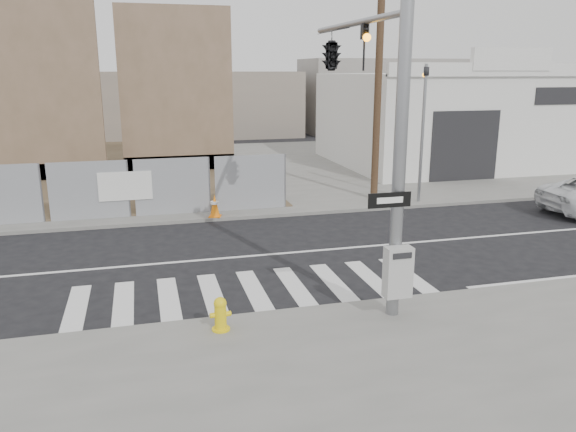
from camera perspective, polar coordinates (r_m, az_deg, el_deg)
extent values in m
plane|color=black|center=(15.83, -5.27, -4.20)|extent=(100.00, 100.00, 0.00)
cube|color=slate|center=(29.33, -9.88, 4.50)|extent=(50.00, 20.00, 0.12)
cylinder|color=gray|center=(11.23, 11.33, 6.83)|extent=(0.26, 0.26, 7.00)
cylinder|color=gray|center=(13.56, 6.84, 18.88)|extent=(0.14, 5.20, 0.14)
cube|color=#B2B2AF|center=(11.56, 11.11, -5.62)|extent=(0.55, 0.30, 1.05)
cube|color=black|center=(11.16, 10.28, 1.61)|extent=(0.90, 0.03, 0.30)
cube|color=silver|center=(11.14, 10.32, 1.59)|extent=(0.55, 0.01, 0.12)
imported|color=black|center=(12.97, 7.78, 16.61)|extent=(0.16, 0.20, 1.00)
imported|color=black|center=(15.03, 4.46, 16.40)|extent=(0.53, 2.48, 1.00)
cylinder|color=gray|center=(22.14, 13.49, 8.06)|extent=(0.12, 0.12, 5.20)
imported|color=black|center=(22.02, 13.88, 14.53)|extent=(0.16, 0.20, 1.00)
cube|color=brown|center=(28.19, -24.66, 11.33)|extent=(6.00, 0.50, 8.00)
cube|color=brown|center=(28.93, -23.78, 4.27)|extent=(6.00, 1.30, 0.80)
cube|color=brown|center=(28.88, -11.25, 12.40)|extent=(5.50, 0.50, 8.00)
cube|color=brown|center=(29.62, -10.96, 5.45)|extent=(5.50, 1.30, 0.80)
cube|color=silver|center=(32.38, 15.94, 9.49)|extent=(12.00, 10.00, 4.80)
cube|color=silver|center=(28.09, 21.60, 13.67)|extent=(12.00, 0.30, 0.60)
cube|color=silver|center=(28.05, 21.75, 14.58)|extent=(4.00, 0.30, 1.00)
cube|color=black|center=(27.16, 17.52, 6.80)|extent=(3.40, 0.06, 3.20)
cylinder|color=#483221|center=(22.17, 9.21, 14.50)|extent=(0.28, 0.28, 10.00)
cylinder|color=yellow|center=(11.36, -6.83, -11.32)|extent=(0.41, 0.41, 0.04)
cylinder|color=yellow|center=(11.25, -6.87, -10.16)|extent=(0.27, 0.27, 0.54)
sphere|color=yellow|center=(11.14, -6.92, -8.81)|extent=(0.25, 0.25, 0.25)
cylinder|color=yellow|center=(11.22, -7.62, -9.97)|extent=(0.14, 0.12, 0.10)
cylinder|color=yellow|center=(11.25, -6.14, -9.85)|extent=(0.14, 0.12, 0.10)
cube|color=orange|center=(19.80, -7.42, -0.01)|extent=(0.50, 0.50, 0.03)
cone|color=orange|center=(19.71, -7.45, 1.04)|extent=(0.44, 0.44, 0.78)
cylinder|color=silver|center=(19.68, -7.46, 1.35)|extent=(0.30, 0.30, 0.09)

